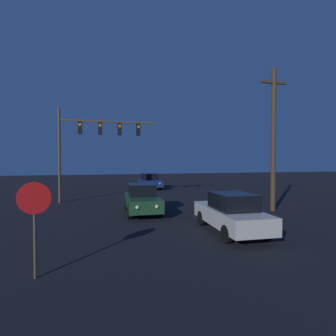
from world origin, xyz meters
TOP-DOWN VIEW (x-y plane):
  - car_near at (1.27, 10.51)m, footprint 1.95×4.48m
  - car_mid at (-1.55, 15.43)m, footprint 1.95×4.48m
  - car_far at (1.46, 27.93)m, footprint 1.90×4.46m
  - traffic_signal_mast at (-4.24, 20.56)m, footprint 7.01×0.30m
  - stop_sign at (-5.51, 8.01)m, footprint 0.79×0.07m
  - utility_pole at (5.92, 13.99)m, footprint 1.67×0.28m

SIDE VIEW (x-z plane):
  - car_near at x=1.27m, z-range -0.01..1.60m
  - car_mid at x=-1.55m, z-range -0.01..1.60m
  - car_far at x=1.46m, z-range -0.01..1.60m
  - stop_sign at x=-5.51m, z-range 0.49..2.88m
  - utility_pole at x=5.92m, z-range 0.16..8.43m
  - traffic_signal_mast at x=-4.24m, z-range 1.37..7.94m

